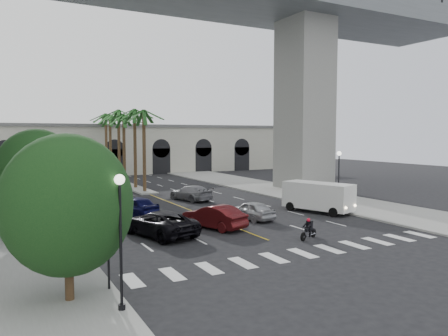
# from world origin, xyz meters

# --- Properties ---
(ground) EXTENTS (140.00, 140.00, 0.00)m
(ground) POSITION_xyz_m (0.00, 0.00, 0.00)
(ground) COLOR black
(ground) RESTS_ON ground
(sidewalk_left) EXTENTS (8.00, 100.00, 0.15)m
(sidewalk_left) POSITION_xyz_m (-15.00, 15.00, 0.07)
(sidewalk_left) COLOR gray
(sidewalk_left) RESTS_ON ground
(sidewalk_right) EXTENTS (8.00, 100.00, 0.15)m
(sidewalk_right) POSITION_xyz_m (15.00, 15.00, 0.07)
(sidewalk_right) COLOR gray
(sidewalk_right) RESTS_ON ground
(median) EXTENTS (2.00, 24.00, 0.20)m
(median) POSITION_xyz_m (0.00, 38.00, 0.10)
(median) COLOR gray
(median) RESTS_ON ground
(pier_building) EXTENTS (71.00, 10.50, 8.50)m
(pier_building) POSITION_xyz_m (0.00, 55.00, 4.27)
(pier_building) COLOR beige
(pier_building) RESTS_ON ground
(bridge) EXTENTS (75.00, 13.00, 26.00)m
(bridge) POSITION_xyz_m (3.42, 22.00, 18.51)
(bridge) COLOR gray
(bridge) RESTS_ON ground
(palm_a) EXTENTS (3.20, 3.20, 10.30)m
(palm_a) POSITION_xyz_m (0.00, 28.00, 9.10)
(palm_a) COLOR #47331E
(palm_a) RESTS_ON ground
(palm_b) EXTENTS (3.20, 3.20, 10.60)m
(palm_b) POSITION_xyz_m (0.10, 32.00, 9.37)
(palm_b) COLOR #47331E
(palm_b) RESTS_ON ground
(palm_c) EXTENTS (3.20, 3.20, 10.10)m
(palm_c) POSITION_xyz_m (-0.20, 36.00, 8.91)
(palm_c) COLOR #47331E
(palm_c) RESTS_ON ground
(palm_d) EXTENTS (3.20, 3.20, 10.90)m
(palm_d) POSITION_xyz_m (0.15, 40.00, 9.65)
(palm_d) COLOR #47331E
(palm_d) RESTS_ON ground
(palm_e) EXTENTS (3.20, 3.20, 10.40)m
(palm_e) POSITION_xyz_m (-0.10, 44.00, 9.19)
(palm_e) COLOR #47331E
(palm_e) RESTS_ON ground
(palm_f) EXTENTS (3.20, 3.20, 10.70)m
(palm_f) POSITION_xyz_m (0.20, 48.00, 9.46)
(palm_f) COLOR #47331E
(palm_f) RESTS_ON ground
(street_tree_near) EXTENTS (5.20, 5.20, 6.89)m
(street_tree_near) POSITION_xyz_m (-13.00, -3.00, 4.02)
(street_tree_near) COLOR #382616
(street_tree_near) RESTS_ON ground
(street_tree_mid) EXTENTS (5.44, 5.44, 7.21)m
(street_tree_mid) POSITION_xyz_m (-13.00, 10.00, 4.21)
(street_tree_mid) COLOR #382616
(street_tree_mid) RESTS_ON ground
(street_tree_far) EXTENTS (5.04, 5.04, 6.68)m
(street_tree_far) POSITION_xyz_m (-13.00, 22.00, 3.90)
(street_tree_far) COLOR #382616
(street_tree_far) RESTS_ON ground
(lamp_post_left_near) EXTENTS (0.40, 0.40, 5.35)m
(lamp_post_left_near) POSITION_xyz_m (-11.40, -5.00, 3.22)
(lamp_post_left_near) COLOR black
(lamp_post_left_near) RESTS_ON ground
(lamp_post_left_far) EXTENTS (0.40, 0.40, 5.35)m
(lamp_post_left_far) POSITION_xyz_m (-11.40, 16.00, 3.22)
(lamp_post_left_far) COLOR black
(lamp_post_left_far) RESTS_ON ground
(lamp_post_right) EXTENTS (0.40, 0.40, 5.35)m
(lamp_post_right) POSITION_xyz_m (11.40, 8.00, 3.22)
(lamp_post_right) COLOR black
(lamp_post_right) RESTS_ON ground
(traffic_signal_near) EXTENTS (0.25, 0.18, 3.65)m
(traffic_signal_near) POSITION_xyz_m (-11.30, -2.50, 2.51)
(traffic_signal_near) COLOR black
(traffic_signal_near) RESTS_ON ground
(traffic_signal_far) EXTENTS (0.25, 0.18, 3.65)m
(traffic_signal_far) POSITION_xyz_m (-11.30, 1.50, 2.51)
(traffic_signal_far) COLOR black
(traffic_signal_far) RESTS_ON ground
(motorcycle_rider) EXTENTS (1.82, 0.84, 1.39)m
(motorcycle_rider) POSITION_xyz_m (2.53, 1.08, 0.63)
(motorcycle_rider) COLOR black
(motorcycle_rider) RESTS_ON ground
(car_a) EXTENTS (2.51, 4.63, 1.50)m
(car_a) POSITION_xyz_m (2.63, 8.44, 0.75)
(car_a) COLOR #AEAEB3
(car_a) RESTS_ON ground
(car_b) EXTENTS (3.45, 5.44, 1.69)m
(car_b) POSITION_xyz_m (-1.50, 6.91, 0.85)
(car_b) COLOR #4E0F11
(car_b) RESTS_ON ground
(car_c) EXTENTS (4.37, 6.68, 1.71)m
(car_c) POSITION_xyz_m (-5.81, 6.53, 0.85)
(car_c) COLOR black
(car_c) RESTS_ON ground
(car_d) EXTENTS (3.41, 5.79, 1.57)m
(car_d) POSITION_xyz_m (2.38, 19.97, 0.79)
(car_d) COLOR slate
(car_d) RESTS_ON ground
(car_e) EXTENTS (3.54, 5.24, 1.66)m
(car_e) POSITION_xyz_m (-5.17, 14.52, 0.83)
(car_e) COLOR #0D0F40
(car_e) RESTS_ON ground
(cargo_van) EXTENTS (4.10, 6.51, 2.60)m
(cargo_van) POSITION_xyz_m (9.52, 8.43, 1.45)
(cargo_van) COLOR silver
(cargo_van) RESTS_ON ground
(pedestrian_a) EXTENTS (0.74, 0.51, 1.96)m
(pedestrian_a) POSITION_xyz_m (-12.53, 1.77, 1.13)
(pedestrian_a) COLOR black
(pedestrian_a) RESTS_ON sidewalk_left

